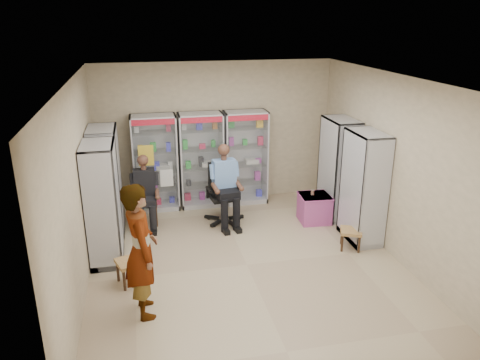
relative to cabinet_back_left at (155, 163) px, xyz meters
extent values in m
plane|color=tan|center=(1.30, -2.73, -1.00)|extent=(6.00, 6.00, 0.00)
cube|color=#C3B291|center=(1.30, 0.27, 0.50)|extent=(5.00, 0.02, 3.00)
cube|color=#C3B291|center=(1.30, -5.73, 0.50)|extent=(5.00, 0.02, 3.00)
cube|color=#C3B291|center=(-1.20, -2.73, 0.50)|extent=(0.02, 6.00, 3.00)
cube|color=#C3B291|center=(3.80, -2.73, 0.50)|extent=(0.02, 6.00, 3.00)
cube|color=silver|center=(1.30, -2.73, 2.00)|extent=(5.00, 6.00, 0.02)
cube|color=silver|center=(0.00, 0.00, 0.00)|extent=(0.90, 0.50, 2.00)
cube|color=#B6B7BE|center=(0.95, 0.00, 0.00)|extent=(0.90, 0.50, 2.00)
cube|color=silver|center=(1.90, 0.00, 0.00)|extent=(0.90, 0.50, 2.00)
cube|color=#B4B7BC|center=(3.53, -1.13, 0.00)|extent=(0.90, 0.50, 2.00)
cube|color=silver|center=(3.53, -2.23, 0.00)|extent=(0.90, 0.50, 2.00)
cube|color=#BABEC2|center=(-0.93, -0.93, 0.00)|extent=(0.90, 0.50, 2.00)
cube|color=#B6B9BE|center=(-0.93, -2.03, 0.00)|extent=(0.90, 0.50, 2.00)
cube|color=black|center=(-0.25, -0.73, -0.53)|extent=(0.42, 0.42, 0.94)
cube|color=black|center=(1.24, -0.95, -0.41)|extent=(0.71, 0.71, 1.18)
cube|color=#C54F98|center=(2.99, -1.33, -0.72)|extent=(0.61, 0.59, 0.55)
cylinder|color=#551307|center=(2.95, -1.29, -0.40)|extent=(0.07, 0.07, 0.09)
cube|color=tan|center=(3.20, -2.55, -0.82)|extent=(0.47, 0.47, 0.36)
cube|color=#A57145|center=(-0.55, -2.88, -0.81)|extent=(0.49, 0.49, 0.38)
imported|color=gray|center=(-0.36, -3.67, -0.06)|extent=(0.54, 0.74, 1.88)
camera|label=1|loc=(-0.25, -9.32, 2.88)|focal=35.00mm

